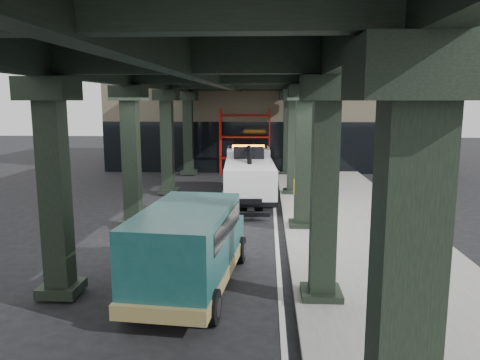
% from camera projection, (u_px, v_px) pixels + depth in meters
% --- Properties ---
extents(ground, '(90.00, 90.00, 0.00)m').
position_uv_depth(ground, '(223.00, 246.00, 14.65)').
color(ground, black).
rests_on(ground, ground).
extents(sidewalk, '(5.00, 40.00, 0.15)m').
position_uv_depth(sidewalk, '(356.00, 229.00, 16.36)').
color(sidewalk, gray).
rests_on(sidewalk, ground).
extents(lane_stripe, '(0.12, 38.00, 0.01)m').
position_uv_depth(lane_stripe, '(276.00, 229.00, 16.53)').
color(lane_stripe, silver).
rests_on(lane_stripe, ground).
extents(viaduct, '(7.40, 32.00, 6.40)m').
position_uv_depth(viaduct, '(216.00, 72.00, 15.73)').
color(viaduct, black).
rests_on(viaduct, ground).
extents(building, '(22.00, 10.00, 8.00)m').
position_uv_depth(building, '(276.00, 108.00, 33.55)').
color(building, '#C6B793').
rests_on(building, ground).
extents(scaffolding, '(3.08, 0.88, 4.00)m').
position_uv_depth(scaffolding, '(245.00, 140.00, 28.71)').
color(scaffolding, red).
rests_on(scaffolding, ground).
extents(tow_truck, '(2.55, 7.58, 2.45)m').
position_uv_depth(tow_truck, '(249.00, 172.00, 21.77)').
color(tow_truck, black).
rests_on(tow_truck, ground).
extents(towed_van, '(2.44, 5.26, 2.07)m').
position_uv_depth(towed_van, '(189.00, 246.00, 11.04)').
color(towed_van, '#134545').
rests_on(towed_van, ground).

